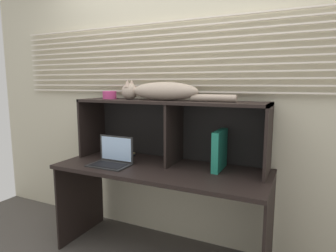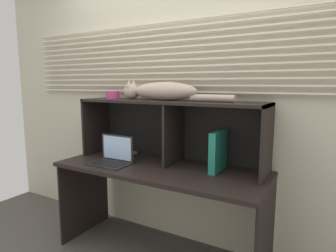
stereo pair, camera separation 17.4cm
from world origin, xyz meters
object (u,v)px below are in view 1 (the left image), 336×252
at_px(cat, 161,91).
at_px(binder_upright, 220,150).
at_px(laptop, 112,159).
at_px(book_stack, 122,155).
at_px(small_basket, 110,95).

height_order(cat, binder_upright, cat).
xyz_separation_m(laptop, book_stack, (-0.07, 0.24, -0.04)).
bearing_deg(book_stack, binder_upright, 0.19).
bearing_deg(cat, book_stack, -179.57).
bearing_deg(book_stack, cat, 0.43).
distance_m(binder_upright, small_basket, 1.07).
distance_m(cat, book_stack, 0.69).
height_order(binder_upright, book_stack, binder_upright).
relative_size(cat, binder_upright, 3.23).
relative_size(book_stack, small_basket, 1.83).
bearing_deg(cat, laptop, -142.99).
bearing_deg(cat, binder_upright, 0.00).
xyz_separation_m(binder_upright, small_basket, (-0.99, 0.00, 0.39)).
bearing_deg(laptop, binder_upright, 16.51).
height_order(book_stack, small_basket, small_basket).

